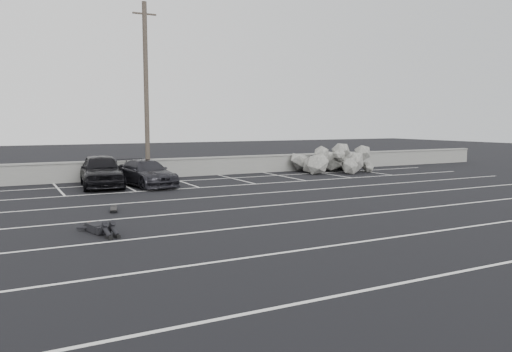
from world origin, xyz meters
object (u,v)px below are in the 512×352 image
riprap_pile (336,163)px  skateboard (114,209)px  car_left (101,171)px  utility_pole (146,91)px  car_right (147,173)px  person (96,224)px  trash_bin (316,163)px

riprap_pile → skateboard: 17.34m
car_left → utility_pole: 5.10m
car_right → person: car_right is taller
car_right → person: (-3.96, -9.35, -0.40)m
car_left → skateboard: (-0.86, -6.92, -0.71)m
utility_pole → trash_bin: size_ratio=9.52×
car_left → trash_bin: size_ratio=4.75×
car_left → riprap_pile: (14.53, 1.06, -0.24)m
car_right → car_left: bearing=151.8°
riprap_pile → person: 19.87m
car_right → skateboard: (-2.85, -6.25, -0.55)m
utility_pole → trash_bin: utility_pole is taller
car_left → person: size_ratio=1.91×
car_right → trash_bin: bearing=4.3°
trash_bin → skateboard: trash_bin is taller
riprap_pile → trash_bin: bearing=124.0°
person → skateboard: bearing=57.4°
utility_pole → trash_bin: 11.80m
person → skateboard: 3.29m
person → car_right: bearing=54.1°
car_right → utility_pole: utility_pole is taller
utility_pole → riprap_pile: size_ratio=1.75×
trash_bin → car_right: bearing=-166.3°
trash_bin → person: (-15.73, -12.21, -0.27)m
car_left → person: (-1.97, -10.02, -0.56)m
car_right → utility_pole: 4.81m
car_left → person: 10.23m
person → car_left: bearing=66.0°
car_left → person: bearing=-95.3°
car_left → utility_pole: (2.74, 1.79, 3.91)m
car_right → skateboard: car_right is taller
trash_bin → riprap_pile: bearing=-56.0°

